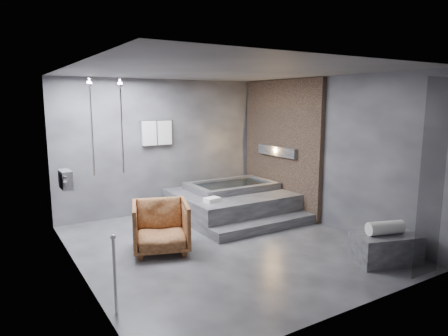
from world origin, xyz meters
TOP-DOWN VIEW (x-y plane):
  - room at (0.40, 0.24)m, footprint 5.00×5.04m
  - tub_deck at (1.05, 1.45)m, footprint 2.20×2.00m
  - tub_step at (1.05, 0.27)m, footprint 2.20×0.36m
  - concrete_bench at (1.67, -1.82)m, footprint 1.05×0.78m
  - driftwood_chair at (-0.98, 0.32)m, footprint 1.10×1.11m
  - rolled_towel at (1.66, -1.81)m, footprint 0.59×0.36m
  - deck_towel at (0.31, 0.94)m, footprint 0.31×0.25m

SIDE VIEW (x-z plane):
  - tub_step at x=1.05m, z-range 0.00..0.18m
  - concrete_bench at x=1.67m, z-range 0.00..0.42m
  - tub_deck at x=1.05m, z-range 0.00..0.50m
  - driftwood_chair at x=-0.98m, z-range 0.00..0.80m
  - rolled_towel at x=1.66m, z-range 0.42..0.62m
  - deck_towel at x=0.31m, z-range 0.50..0.58m
  - room at x=0.40m, z-range 0.32..3.14m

